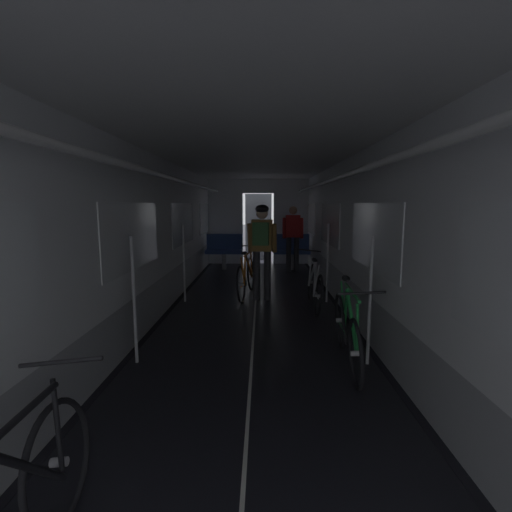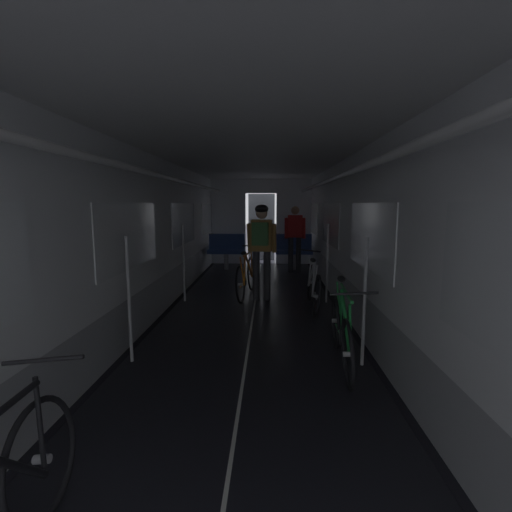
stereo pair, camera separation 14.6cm
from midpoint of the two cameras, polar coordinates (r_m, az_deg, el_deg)
The scene contains 8 objects.
train_car_shell at distance 5.39m, azimuth 0.16°, elevation 7.55°, with size 3.14×12.34×2.57m.
bench_seat_far_left at distance 9.99m, azimuth -4.14°, elevation 1.22°, with size 0.98×0.51×0.95m.
bench_seat_far_right at distance 9.96m, azimuth 6.21°, elevation 1.17°, with size 0.98×0.51×0.95m.
bicycle_silver at distance 6.30m, azimuth 9.46°, elevation -4.56°, with size 0.44×1.69×0.95m.
bicycle_green at distance 4.20m, azimuth 13.97°, elevation -11.07°, with size 0.44×1.69×0.95m.
person_cyclist_aisle at distance 6.66m, azimuth 1.47°, elevation 2.23°, with size 0.55×0.42×1.73m.
bicycle_orange_in_aisle at distance 7.03m, azimuth -0.91°, elevation -3.13°, with size 0.49×1.68×0.95m.
person_standing_near_bench at distance 9.54m, azimuth 6.42°, elevation 3.34°, with size 0.53×0.23×1.69m.
Camera 2 is at (0.26, -1.79, 1.74)m, focal length 26.08 mm.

